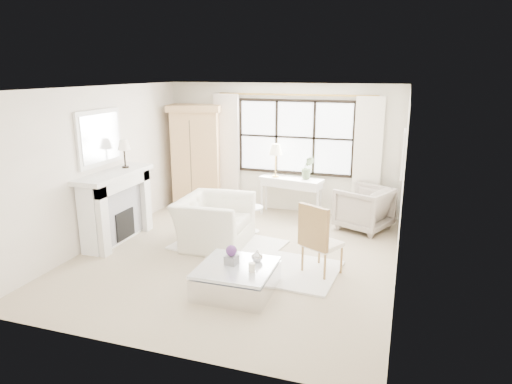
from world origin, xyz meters
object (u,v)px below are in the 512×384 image
console_table (291,196)px  armoire (197,156)px  coffee_table (236,279)px  club_armchair (214,221)px

console_table → armoire: bearing=-169.7°
armoire → console_table: (2.14, -0.02, -0.74)m
coffee_table → console_table: bearing=91.7°
club_armchair → coffee_table: (0.99, -1.54, -0.24)m
console_table → coffee_table: size_ratio=1.35×
console_table → club_armchair: bearing=-102.0°
armoire → club_armchair: armoire is taller
coffee_table → armoire: bearing=121.9°
armoire → coffee_table: size_ratio=2.23×
coffee_table → club_armchair: bearing=122.4°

